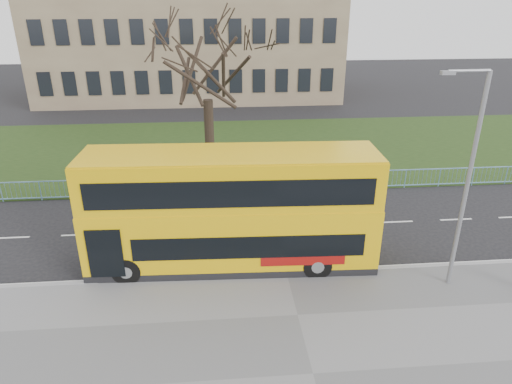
# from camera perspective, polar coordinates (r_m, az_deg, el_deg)

# --- Properties ---
(ground) EXTENTS (120.00, 120.00, 0.00)m
(ground) POSITION_cam_1_polar(r_m,az_deg,el_deg) (19.54, 3.14, -7.81)
(ground) COLOR black
(ground) RESTS_ON ground
(pavement) EXTENTS (80.00, 10.50, 0.12)m
(pavement) POSITION_cam_1_polar(r_m,az_deg,el_deg) (14.26, 7.13, -21.76)
(pavement) COLOR slate
(pavement) RESTS_ON ground
(kerb) EXTENTS (80.00, 0.20, 0.14)m
(kerb) POSITION_cam_1_polar(r_m,az_deg,el_deg) (18.21, 3.82, -10.14)
(kerb) COLOR gray
(kerb) RESTS_ON ground
(grass_verge) EXTENTS (80.00, 15.40, 0.08)m
(grass_verge) POSITION_cam_1_polar(r_m,az_deg,el_deg) (32.52, -0.32, 5.43)
(grass_verge) COLOR #1E3513
(grass_verge) RESTS_ON ground
(guard_railing) EXTENTS (40.00, 0.12, 1.10)m
(guard_railing) POSITION_cam_1_polar(r_m,az_deg,el_deg) (25.15, 1.11, 1.09)
(guard_railing) COLOR #78AED6
(guard_railing) RESTS_ON ground
(bare_tree) EXTENTS (7.39, 7.39, 10.56)m
(bare_tree) POSITION_cam_1_polar(r_m,az_deg,el_deg) (26.94, -6.12, 13.17)
(bare_tree) COLOR black
(bare_tree) RESTS_ON grass_verge
(civic_building) EXTENTS (30.00, 15.00, 14.00)m
(civic_building) POSITION_cam_1_polar(r_m,az_deg,el_deg) (51.66, -8.23, 19.84)
(civic_building) COLOR #7A644D
(civic_building) RESTS_ON ground
(yellow_bus) EXTENTS (11.31, 3.10, 4.70)m
(yellow_bus) POSITION_cam_1_polar(r_m,az_deg,el_deg) (17.73, -3.09, -2.00)
(yellow_bus) COLOR #EEB80A
(yellow_bus) RESTS_ON ground
(street_lamp) EXTENTS (1.68, 0.20, 7.91)m
(street_lamp) POSITION_cam_1_polar(r_m,az_deg,el_deg) (17.11, 24.80, 1.82)
(street_lamp) COLOR gray
(street_lamp) RESTS_ON pavement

